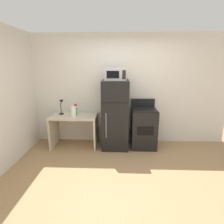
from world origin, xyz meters
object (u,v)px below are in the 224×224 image
object	(u,v)px
desk_lamp	(61,104)
refrigerator	(115,115)
oven_range	(143,128)
microwave	(115,74)
desk	(74,125)
paper_towel_roll	(74,112)
spray_bottle	(76,110)

from	to	relation	value
desk_lamp	refrigerator	distance (m)	1.28
refrigerator	oven_range	bearing A→B (deg)	2.64
refrigerator	oven_range	xyz separation A→B (m)	(0.66, 0.03, -0.31)
microwave	oven_range	bearing A→B (deg)	4.47
desk	paper_towel_roll	world-z (taller)	paper_towel_roll
paper_towel_roll	refrigerator	world-z (taller)	refrigerator
desk	oven_range	bearing A→B (deg)	0.69
refrigerator	microwave	size ratio (longest dim) A/B	3.39
desk	refrigerator	world-z (taller)	refrigerator
desk	spray_bottle	bearing A→B (deg)	73.47
desk	microwave	xyz separation A→B (m)	(0.96, -0.03, 1.18)
desk_lamp	microwave	xyz separation A→B (m)	(1.26, -0.11, 0.70)
spray_bottle	desk	bearing A→B (deg)	-106.53
spray_bottle	desk_lamp	bearing A→B (deg)	-176.59
desk	refrigerator	size ratio (longest dim) A/B	0.67
paper_towel_roll	refrigerator	xyz separation A→B (m)	(0.93, 0.14, -0.09)
spray_bottle	refrigerator	size ratio (longest dim) A/B	0.16
desk	paper_towel_roll	xyz separation A→B (m)	(0.03, -0.15, 0.36)
microwave	oven_range	world-z (taller)	microwave
spray_bottle	refrigerator	world-z (taller)	refrigerator
microwave	oven_range	xyz separation A→B (m)	(0.66, 0.05, -1.22)
desk	paper_towel_roll	size ratio (longest dim) A/B	4.38
desk	microwave	world-z (taller)	microwave
desk_lamp	oven_range	distance (m)	1.99
spray_bottle	microwave	xyz separation A→B (m)	(0.93, -0.13, 0.84)
microwave	oven_range	distance (m)	1.39
paper_towel_roll	microwave	bearing A→B (deg)	7.32
refrigerator	microwave	world-z (taller)	microwave
desk_lamp	microwave	bearing A→B (deg)	-4.84
desk_lamp	microwave	distance (m)	1.45
desk_lamp	refrigerator	bearing A→B (deg)	-3.88
paper_towel_roll	spray_bottle	bearing A→B (deg)	91.41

